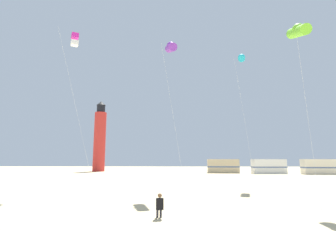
{
  "coord_description": "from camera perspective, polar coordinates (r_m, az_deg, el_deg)",
  "views": [
    {
      "loc": [
        0.08,
        -7.15,
        2.72
      ],
      "look_at": [
        -0.56,
        10.37,
        5.65
      ],
      "focal_mm": 28.27,
      "sensor_mm": 36.0,
      "label": 1
    }
  ],
  "objects": [
    {
      "name": "rv_van_white",
      "position": [
        56.91,
        20.89,
        -10.22
      ],
      "size": [
        6.62,
        2.89,
        2.8
      ],
      "rotation": [
        0.0,
        0.0,
        0.09
      ],
      "color": "white",
      "rests_on": "ground"
    },
    {
      "name": "lighthouse_distant",
      "position": [
        65.43,
        -14.5,
        -4.71
      ],
      "size": [
        2.8,
        2.8,
        16.8
      ],
      "color": "red",
      "rests_on": "ground"
    },
    {
      "name": "kite_tube_violet",
      "position": [
        23.44,
        0.64,
        14.45
      ],
      "size": [
        1.92,
        2.58,
        12.94
      ],
      "color": "silver",
      "rests_on": "ground"
    },
    {
      "name": "kite_tube_cyan",
      "position": [
        30.44,
        15.58,
        11.75
      ],
      "size": [
        1.62,
        2.59,
        14.28
      ],
      "color": "silver",
      "rests_on": "ground"
    },
    {
      "name": "kite_tube_lime",
      "position": [
        19.87,
        26.29,
        16.03
      ],
      "size": [
        0.83,
        2.53,
        11.66
      ],
      "color": "silver",
      "rests_on": "ground"
    },
    {
      "name": "rv_van_tan",
      "position": [
        57.06,
        11.79,
        -10.63
      ],
      "size": [
        6.58,
        2.76,
        2.8
      ],
      "rotation": [
        0.0,
        0.0,
        -0.07
      ],
      "color": "#C6B28C",
      "rests_on": "ground"
    },
    {
      "name": "kite_box_magenta",
      "position": [
        26.23,
        -19.46,
        15.1
      ],
      "size": [
        2.99,
        2.99,
        14.01
      ],
      "color": "silver",
      "rests_on": "ground"
    },
    {
      "name": "kite_flyer_standing",
      "position": [
        13.12,
        -1.83,
        -18.75
      ],
      "size": [
        0.39,
        0.54,
        1.16
      ],
      "rotation": [
        0.0,
        0.0,
        3.3
      ],
      "color": "black",
      "rests_on": "ground"
    },
    {
      "name": "rv_van_cream",
      "position": [
        58.15,
        29.96,
        -9.56
      ],
      "size": [
        6.48,
        2.46,
        2.8
      ],
      "rotation": [
        0.0,
        0.0,
        -0.02
      ],
      "color": "beige",
      "rests_on": "ground"
    }
  ]
}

